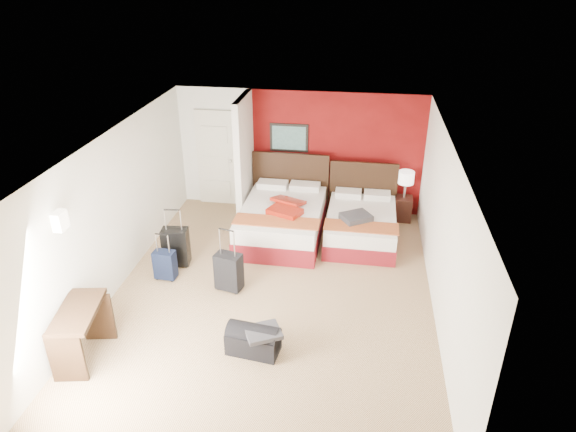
% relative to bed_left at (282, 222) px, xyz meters
% --- Properties ---
extents(ground, '(6.50, 6.50, 0.00)m').
position_rel_bed_left_xyz_m(ground, '(0.14, -1.88, -0.32)').
color(ground, tan).
rests_on(ground, ground).
extents(room_walls, '(5.02, 6.52, 2.50)m').
position_rel_bed_left_xyz_m(room_walls, '(-1.26, -0.46, 0.94)').
color(room_walls, white).
rests_on(room_walls, ground).
extents(red_accent_panel, '(3.50, 0.04, 2.50)m').
position_rel_bed_left_xyz_m(red_accent_panel, '(0.89, 1.35, 0.93)').
color(red_accent_panel, maroon).
rests_on(red_accent_panel, ground).
extents(partition_wall, '(0.12, 1.20, 2.50)m').
position_rel_bed_left_xyz_m(partition_wall, '(-0.86, 0.73, 0.93)').
color(partition_wall, silver).
rests_on(partition_wall, ground).
extents(entry_door, '(0.82, 0.06, 2.05)m').
position_rel_bed_left_xyz_m(entry_door, '(-1.61, 1.32, 0.70)').
color(entry_door, silver).
rests_on(entry_door, ground).
extents(bed_left, '(1.53, 2.16, 0.64)m').
position_rel_bed_left_xyz_m(bed_left, '(0.00, 0.00, 0.00)').
color(bed_left, white).
rests_on(bed_left, ground).
extents(bed_right, '(1.31, 1.85, 0.55)m').
position_rel_bed_left_xyz_m(bed_right, '(1.48, 0.10, -0.04)').
color(bed_right, white).
rests_on(bed_right, ground).
extents(red_suitcase_open, '(0.86, 0.97, 0.10)m').
position_rel_bed_left_xyz_m(red_suitcase_open, '(0.10, -0.10, 0.37)').
color(red_suitcase_open, '#9D1C0D').
rests_on(red_suitcase_open, bed_left).
extents(jacket_bundle, '(0.64, 0.61, 0.12)m').
position_rel_bed_left_xyz_m(jacket_bundle, '(1.38, -0.20, 0.29)').
color(jacket_bundle, '#3D3E43').
rests_on(jacket_bundle, bed_right).
extents(nightstand, '(0.37, 0.37, 0.49)m').
position_rel_bed_left_xyz_m(nightstand, '(2.31, 1.07, -0.07)').
color(nightstand, '#331611').
rests_on(nightstand, ground).
extents(table_lamp, '(0.35, 0.35, 0.56)m').
position_rel_bed_left_xyz_m(table_lamp, '(2.31, 1.07, 0.45)').
color(table_lamp, white).
rests_on(table_lamp, nightstand).
extents(suitcase_black, '(0.47, 0.32, 0.66)m').
position_rel_bed_left_xyz_m(suitcase_black, '(-1.65, -1.26, 0.01)').
color(suitcase_black, black).
rests_on(suitcase_black, ground).
extents(suitcase_charcoal, '(0.46, 0.35, 0.61)m').
position_rel_bed_left_xyz_m(suitcase_charcoal, '(-0.57, -1.86, -0.01)').
color(suitcase_charcoal, black).
rests_on(suitcase_charcoal, ground).
extents(suitcase_navy, '(0.36, 0.24, 0.48)m').
position_rel_bed_left_xyz_m(suitcase_navy, '(-1.69, -1.71, -0.08)').
color(suitcase_navy, '#111933').
rests_on(suitcase_navy, ground).
extents(duffel_bag, '(0.74, 0.46, 0.35)m').
position_rel_bed_left_xyz_m(duffel_bag, '(0.12, -3.24, -0.14)').
color(duffel_bag, black).
rests_on(duffel_bag, ground).
extents(jacket_draped, '(0.58, 0.55, 0.06)m').
position_rel_bed_left_xyz_m(jacket_draped, '(0.27, -3.29, 0.06)').
color(jacket_draped, '#343439').
rests_on(jacket_draped, duffel_bag).
extents(desk, '(0.65, 1.03, 0.80)m').
position_rel_bed_left_xyz_m(desk, '(-2.06, -3.70, 0.08)').
color(desk, black).
rests_on(desk, ground).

